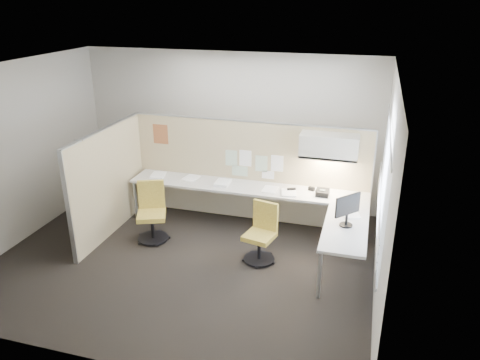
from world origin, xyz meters
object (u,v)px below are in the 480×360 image
(chair_right, at_px, (261,234))
(monitor, at_px, (348,208))
(chair_left, at_px, (152,213))
(desk, at_px, (264,199))
(phone, at_px, (322,193))

(chair_right, bearing_deg, monitor, 12.30)
(chair_right, height_order, monitor, monitor)
(chair_left, relative_size, chair_right, 1.07)
(chair_left, bearing_deg, desk, 0.56)
(phone, bearing_deg, chair_right, -126.81)
(desk, bearing_deg, monitor, -31.70)
(desk, distance_m, monitor, 1.66)
(monitor, relative_size, phone, 2.15)
(chair_right, distance_m, monitor, 1.34)
(chair_right, bearing_deg, phone, 64.15)
(desk, bearing_deg, chair_left, -157.77)
(desk, relative_size, chair_right, 4.57)
(desk, height_order, phone, phone)
(chair_left, bearing_deg, monitor, -24.70)
(desk, height_order, chair_right, chair_right)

